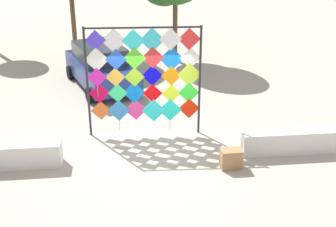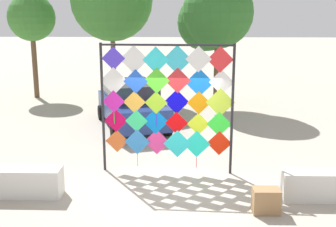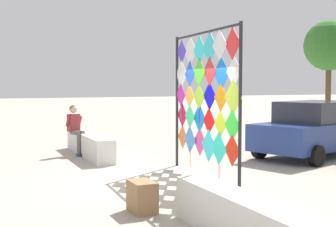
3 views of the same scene
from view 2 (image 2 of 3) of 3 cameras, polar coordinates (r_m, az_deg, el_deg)
ground at (r=10.41m, az=0.40°, el=-9.97°), size 120.00×120.00×0.00m
kite_display_rack at (r=10.93m, az=-0.06°, el=1.93°), size 3.43×0.24×3.37m
parked_car at (r=15.63m, az=-4.85°, el=1.20°), size 3.08×4.57×1.64m
cardboard_box_large at (r=9.41m, az=12.87°, el=-11.21°), size 0.56×0.39×0.53m
tree_far_right at (r=20.44m, az=-7.75°, el=14.35°), size 3.73×3.73×6.47m
tree_broadleaf at (r=18.60m, az=6.22°, el=12.99°), size 3.15×3.34×5.53m
tree_palm_like at (r=21.64m, az=-17.79°, el=11.95°), size 2.21×2.21×4.94m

